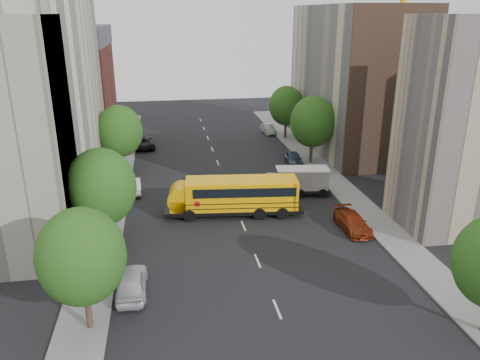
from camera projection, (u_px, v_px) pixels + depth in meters
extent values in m
plane|color=black|center=(240.00, 216.00, 41.53)|extent=(120.00, 120.00, 0.00)
cube|color=slate|center=(112.00, 203.00, 44.36)|extent=(3.00, 80.00, 0.12)
cube|color=slate|center=(342.00, 189.00, 47.94)|extent=(3.00, 80.00, 0.12)
cube|color=silver|center=(224.00, 179.00, 50.81)|extent=(0.15, 64.00, 0.01)
cube|color=beige|center=(26.00, 98.00, 40.92)|extent=(10.00, 26.00, 20.00)
cube|color=maroon|center=(73.00, 96.00, 62.53)|extent=(10.00, 15.00, 13.00)
cube|color=tan|center=(471.00, 127.00, 37.29)|extent=(10.00, 7.00, 17.00)
cube|color=beige|center=(352.00, 79.00, 59.86)|extent=(10.00, 22.00, 18.00)
cube|color=brown|center=(392.00, 93.00, 49.65)|extent=(10.10, 0.30, 18.00)
cylinder|color=#F8B114|center=(402.00, 9.00, 65.97)|extent=(1.00, 1.00, 35.00)
cylinder|color=#38281C|center=(88.00, 308.00, 26.37)|extent=(0.36, 0.36, 2.70)
ellipsoid|color=#1A4B14|center=(82.00, 257.00, 25.25)|extent=(4.80, 4.80, 5.52)
cylinder|color=#38281C|center=(106.00, 230.00, 35.62)|extent=(0.36, 0.36, 2.88)
ellipsoid|color=#1A4B14|center=(101.00, 187.00, 34.43)|extent=(5.12, 5.12, 5.89)
cylinder|color=#38281C|center=(122.00, 161.00, 52.34)|extent=(0.36, 0.36, 2.81)
ellipsoid|color=#1A4B14|center=(120.00, 131.00, 51.18)|extent=(4.99, 4.99, 5.74)
cylinder|color=#38281C|center=(311.00, 151.00, 55.74)|extent=(0.36, 0.36, 2.95)
ellipsoid|color=#1A4B14|center=(313.00, 122.00, 54.52)|extent=(5.25, 5.25, 6.04)
cylinder|color=#38281C|center=(285.00, 129.00, 66.92)|extent=(0.36, 0.36, 2.74)
ellipsoid|color=#1A4B14|center=(286.00, 106.00, 65.79)|extent=(4.86, 4.86, 5.59)
cube|color=black|center=(234.00, 208.00, 41.77)|extent=(12.39, 4.04, 0.33)
cube|color=#FFB205|center=(242.00, 193.00, 41.34)|extent=(10.01, 3.74, 2.50)
cube|color=#FFB205|center=(177.00, 203.00, 41.27)|extent=(2.21, 2.69, 1.09)
cube|color=black|center=(190.00, 189.00, 40.89)|extent=(0.80, 2.54, 1.30)
cube|color=#FFB205|center=(242.00, 180.00, 40.91)|extent=(9.98, 3.52, 0.15)
cube|color=black|center=(245.00, 188.00, 41.16)|extent=(9.15, 3.71, 0.81)
cube|color=black|center=(242.00, 202.00, 41.63)|extent=(10.01, 3.80, 0.07)
cube|color=black|center=(242.00, 198.00, 41.48)|extent=(10.01, 3.80, 0.07)
cube|color=#FFB205|center=(297.00, 192.00, 41.61)|extent=(0.45, 2.72, 2.50)
cube|color=#FFB205|center=(209.00, 179.00, 40.70)|extent=(0.72, 0.72, 0.11)
cube|color=#FFB205|center=(271.00, 178.00, 41.01)|extent=(0.72, 0.72, 0.11)
cylinder|color=#FFB205|center=(177.00, 197.00, 41.08)|extent=(2.53, 2.73, 2.28)
cylinder|color=red|center=(194.00, 205.00, 39.85)|extent=(0.54, 0.10, 0.54)
cylinder|color=black|center=(185.00, 216.00, 40.27)|extent=(1.11, 0.44, 1.09)
cylinder|color=black|center=(187.00, 204.00, 42.82)|extent=(1.11, 0.44, 1.09)
cylinder|color=black|center=(262.00, 214.00, 40.65)|extent=(1.11, 0.44, 1.09)
cylinder|color=black|center=(259.00, 202.00, 43.20)|extent=(1.11, 0.44, 1.09)
cylinder|color=black|center=(287.00, 214.00, 40.77)|extent=(1.11, 0.44, 1.09)
cylinder|color=black|center=(282.00, 202.00, 43.32)|extent=(1.11, 0.44, 1.09)
cube|color=black|center=(297.00, 189.00, 46.44)|extent=(6.61, 2.94, 0.32)
cube|color=white|center=(302.00, 179.00, 46.08)|extent=(5.12, 2.64, 1.92)
cube|color=white|center=(273.00, 182.00, 46.09)|extent=(1.74, 2.20, 1.28)
cube|color=silver|center=(303.00, 169.00, 45.74)|extent=(5.35, 2.77, 0.13)
cylinder|color=black|center=(274.00, 194.00, 45.38)|extent=(0.92, 0.38, 0.89)
cylinder|color=black|center=(272.00, 187.00, 47.39)|extent=(0.92, 0.38, 0.89)
cylinder|color=black|center=(300.00, 194.00, 45.47)|extent=(0.92, 0.38, 0.89)
cylinder|color=black|center=(297.00, 186.00, 47.48)|extent=(0.92, 0.38, 0.89)
cylinder|color=black|center=(324.00, 194.00, 45.55)|extent=(0.92, 0.38, 0.89)
cylinder|color=black|center=(320.00, 186.00, 47.56)|extent=(0.92, 0.38, 0.89)
imported|color=silver|center=(132.00, 282.00, 29.93)|extent=(1.93, 4.71, 1.60)
imported|color=white|center=(133.00, 185.00, 46.90)|extent=(1.83, 4.49, 1.45)
imported|color=black|center=(144.00, 141.00, 62.64)|extent=(3.01, 5.92, 1.60)
imported|color=maroon|center=(352.00, 222.00, 38.75)|extent=(2.08, 4.87, 1.40)
imported|color=#36415F|center=(294.00, 159.00, 55.31)|extent=(2.15, 4.55, 1.50)
imported|color=#A2A39E|center=(268.00, 129.00, 69.88)|extent=(1.79, 4.26, 1.37)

